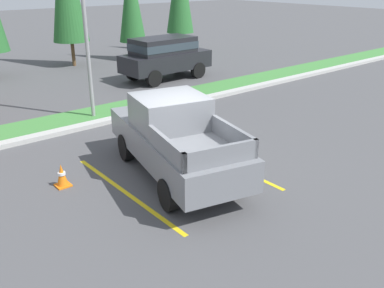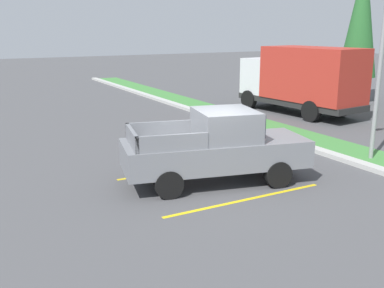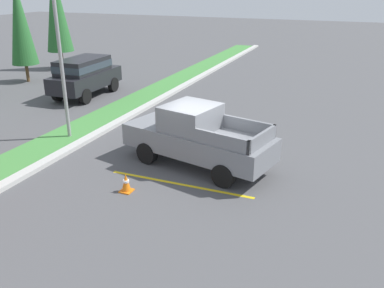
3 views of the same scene
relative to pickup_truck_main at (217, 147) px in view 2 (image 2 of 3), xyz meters
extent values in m
plane|color=#4C4C4F|center=(0.08, -0.13, -1.04)|extent=(120.00, 120.00, 0.00)
cube|color=yellow|center=(-1.56, -0.05, -1.04)|extent=(0.12, 4.80, 0.01)
cube|color=yellow|center=(1.54, -0.05, -1.04)|extent=(0.12, 4.80, 0.01)
cube|color=#B2B2AD|center=(0.08, 4.87, -0.97)|extent=(56.00, 0.40, 0.15)
cube|color=#42843D|center=(0.08, 5.97, -1.01)|extent=(56.00, 1.80, 0.06)
cylinder|color=black|center=(-0.49, 1.65, -0.66)|extent=(0.45, 0.80, 0.76)
cylinder|color=black|center=(1.17, 1.27, -0.66)|extent=(0.45, 0.80, 0.76)
cylinder|color=black|center=(-1.19, -1.37, -0.66)|extent=(0.45, 0.80, 0.76)
cylinder|color=black|center=(0.46, -1.75, -0.66)|extent=(0.45, 0.80, 0.76)
cube|color=slate|center=(-0.01, -0.05, -0.16)|extent=(3.03, 5.50, 0.76)
cube|color=slate|center=(0.06, 0.24, 0.64)|extent=(2.08, 1.96, 0.84)
cube|color=#2D3842|center=(0.24, 1.04, 0.69)|extent=(1.59, 0.43, 0.63)
cube|color=slate|center=(-1.17, -1.27, 0.44)|extent=(0.53, 1.87, 0.44)
cube|color=slate|center=(0.49, -1.65, 0.44)|extent=(0.53, 1.87, 0.44)
cube|color=slate|center=(-0.55, -2.34, 0.44)|extent=(1.78, 0.51, 0.44)
cube|color=silver|center=(0.57, 2.43, -0.40)|extent=(1.79, 0.57, 0.28)
cylinder|color=black|center=(-9.60, 8.04, -0.54)|extent=(1.03, 0.40, 1.00)
cylinder|color=black|center=(-9.82, 10.23, -0.54)|extent=(1.03, 0.40, 1.00)
cylinder|color=black|center=(-5.22, 8.48, -0.54)|extent=(1.03, 0.40, 1.00)
cylinder|color=black|center=(-5.44, 10.67, -0.54)|extent=(1.03, 0.40, 1.00)
cube|color=#262626|center=(-7.12, 9.39, -0.39)|extent=(7.00, 2.97, 0.30)
cube|color=silver|center=(-9.66, 9.14, 0.71)|extent=(1.82, 2.45, 1.90)
cube|color=#2D3842|center=(-10.47, 9.05, 0.96)|extent=(0.27, 2.10, 0.90)
cube|color=#B22D23|center=(-6.33, 9.47, 1.06)|extent=(5.22, 2.89, 2.60)
cylinder|color=gray|center=(0.55, 5.77, 2.68)|extent=(0.14, 0.14, 7.44)
cylinder|color=brown|center=(-8.46, 14.96, -0.29)|extent=(0.20, 0.20, 1.51)
cone|color=#28662D|center=(-8.46, 14.96, 3.90)|extent=(2.18, 2.18, 6.87)
cube|color=orange|center=(-2.61, 1.24, -1.02)|extent=(0.36, 0.36, 0.04)
cone|color=orange|center=(-2.61, 1.24, -0.72)|extent=(0.28, 0.28, 0.56)
cylinder|color=white|center=(-2.61, 1.24, -0.69)|extent=(0.19, 0.19, 0.07)
camera|label=1|loc=(-6.04, -8.10, 3.92)|focal=39.19mm
camera|label=2|loc=(10.46, -6.56, 3.28)|focal=42.24mm
camera|label=3|loc=(-12.06, -4.76, 4.86)|focal=38.47mm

